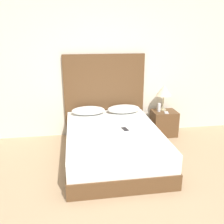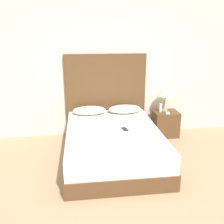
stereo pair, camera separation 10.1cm
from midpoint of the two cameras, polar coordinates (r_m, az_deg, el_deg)
wall_back at (r=4.71m, az=-1.25°, el=10.81°), size 10.00×0.06×2.70m
bed at (r=3.96m, az=0.92°, el=-7.32°), size 1.44×2.01×0.49m
headboard at (r=4.75m, az=-0.82°, el=3.79°), size 1.51×0.05×1.55m
pillow_left at (r=4.55m, az=-4.56°, el=0.36°), size 0.60×0.33×0.15m
pillow_right at (r=4.62m, az=3.57°, el=0.67°), size 0.60×0.33×0.15m
phone_on_bed at (r=3.86m, az=3.69°, el=-3.93°), size 0.10×0.16×0.01m
nightstand at (r=4.93m, az=12.67°, el=-2.60°), size 0.46×0.38×0.48m
table_lamp at (r=4.82m, az=12.73°, el=4.67°), size 0.30×0.30×0.49m
phone_on_nightstand at (r=4.77m, az=13.22°, el=-0.22°), size 0.10×0.16×0.01m
toiletry_bottle at (r=4.80m, az=11.62°, el=0.94°), size 0.06×0.06×0.16m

